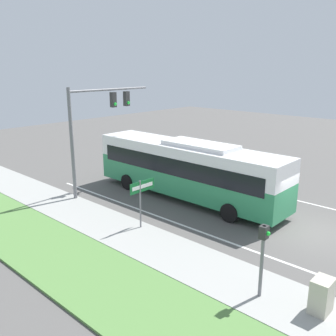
# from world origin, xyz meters

# --- Properties ---
(ground_plane) EXTENTS (80.00, 80.00, 0.00)m
(ground_plane) POSITION_xyz_m (0.00, 0.00, 0.00)
(ground_plane) COLOR #565451
(sidewalk) EXTENTS (2.80, 80.00, 0.12)m
(sidewalk) POSITION_xyz_m (-6.20, 0.00, 0.06)
(sidewalk) COLOR #9E9E99
(sidewalk) RESTS_ON ground_plane
(grass_verge) EXTENTS (3.60, 80.00, 0.10)m
(grass_verge) POSITION_xyz_m (-9.40, 0.00, 0.05)
(grass_verge) COLOR #568442
(grass_verge) RESTS_ON ground_plane
(lane_divider_near) EXTENTS (0.14, 30.00, 0.01)m
(lane_divider_near) POSITION_xyz_m (-3.60, 0.00, 0.00)
(lane_divider_near) COLOR silver
(lane_divider_near) RESTS_ON ground_plane
(lane_divider_far) EXTENTS (0.14, 30.00, 0.01)m
(lane_divider_far) POSITION_xyz_m (3.60, 0.00, 0.00)
(lane_divider_far) COLOR silver
(lane_divider_far) RESTS_ON ground_plane
(bus) EXTENTS (2.71, 12.32, 3.48)m
(bus) POSITION_xyz_m (-0.48, 7.19, 1.92)
(bus) COLOR #2D8956
(bus) RESTS_ON ground_plane
(signal_gantry) EXTENTS (5.90, 0.41, 6.47)m
(signal_gantry) POSITION_xyz_m (-3.29, 11.83, 4.60)
(signal_gantry) COLOR slate
(signal_gantry) RESTS_ON ground_plane
(pedestrian_signal) EXTENTS (0.28, 0.34, 2.65)m
(pedestrian_signal) POSITION_xyz_m (-6.43, -0.95, 1.83)
(pedestrian_signal) COLOR slate
(pedestrian_signal) RESTS_ON ground_plane
(street_sign) EXTENTS (1.53, 0.08, 2.45)m
(street_sign) POSITION_xyz_m (-5.21, 6.03, 1.79)
(street_sign) COLOR slate
(street_sign) RESTS_ON ground_plane
(utility_cabinet) EXTENTS (0.75, 0.56, 1.13)m
(utility_cabinet) POSITION_xyz_m (-5.91, -2.77, 0.68)
(utility_cabinet) COLOR #B7B29E
(utility_cabinet) RESTS_ON sidewalk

